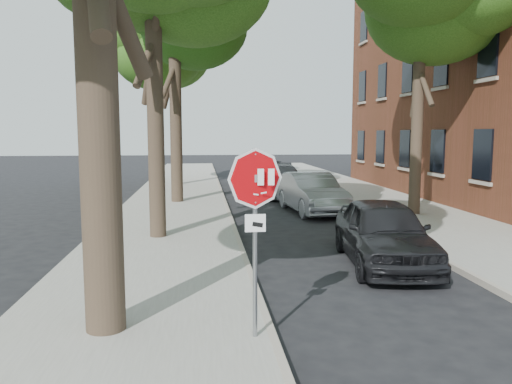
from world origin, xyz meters
TOP-DOWN VIEW (x-y plane):
  - ground at (0.00, 0.00)m, footprint 120.00×120.00m
  - sidewalk_left at (-2.50, 12.00)m, footprint 4.00×55.00m
  - sidewalk_right at (6.00, 12.00)m, footprint 4.00×55.00m
  - curb_left at (-0.45, 12.00)m, footprint 0.12×55.00m
  - curb_right at (3.95, 12.00)m, footprint 0.12×55.00m
  - stop_sign at (-0.70, -0.03)m, footprint 0.76×0.34m
  - tree_mid_b at (-2.42, 14.12)m, footprint 5.88×5.46m
  - tree_far at (-2.72, 21.11)m, footprint 5.29×4.91m
  - tree_right at (5.98, 10.11)m, footprint 5.29×4.91m
  - car_a at (2.60, 3.92)m, footprint 2.21×4.46m
  - car_b at (2.60, 11.27)m, footprint 2.01×4.58m
  - car_c at (2.28, 16.28)m, footprint 2.14×5.04m
  - car_d at (2.57, 21.51)m, footprint 2.39×4.91m

SIDE VIEW (x-z plane):
  - ground at x=0.00m, z-range 0.00..0.00m
  - sidewalk_left at x=-2.50m, z-range 0.00..0.12m
  - sidewalk_right at x=6.00m, z-range 0.00..0.12m
  - curb_left at x=-0.45m, z-range 0.00..0.13m
  - curb_right at x=3.95m, z-range 0.00..0.13m
  - car_d at x=2.57m, z-range 0.00..1.35m
  - car_c at x=2.28m, z-range 0.00..1.45m
  - car_b at x=2.60m, z-range 0.00..1.46m
  - car_a at x=2.60m, z-range 0.00..1.46m
  - stop_sign at x=-0.70m, z-range 0.64..3.25m
  - tree_far at x=-2.72m, z-range 2.55..11.88m
  - tree_right at x=5.98m, z-range 2.55..11.88m
  - tree_mid_b at x=-2.42m, z-range 2.82..13.18m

